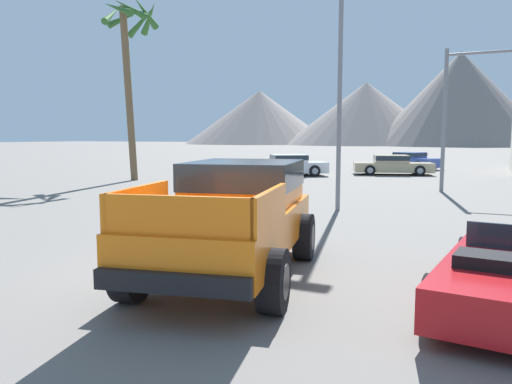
{
  "coord_description": "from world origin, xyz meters",
  "views": [
    {
      "loc": [
        4.01,
        -7.31,
        2.29
      ],
      "look_at": [
        0.29,
        0.71,
        1.3
      ],
      "focal_mm": 35.0,
      "sensor_mm": 36.0,
      "label": 1
    }
  ],
  "objects": [
    {
      "name": "parked_car_tan",
      "position": [
        -1.11,
        23.09,
        0.6
      ],
      "size": [
        4.88,
        3.1,
        1.17
      ],
      "rotation": [
        0.0,
        0.0,
        5.01
      ],
      "color": "tan",
      "rests_on": "ground_plane"
    },
    {
      "name": "orange_pickup_truck",
      "position": [
        0.23,
        0.03,
        1.05
      ],
      "size": [
        3.05,
        5.26,
        1.85
      ],
      "rotation": [
        0.0,
        0.0,
        0.2
      ],
      "color": "orange",
      "rests_on": "ground_plane"
    },
    {
      "name": "traffic_light_main",
      "position": [
        3.58,
        14.53,
        4.01
      ],
      "size": [
        3.32,
        0.38,
        5.79
      ],
      "color": "slate",
      "rests_on": "ground_plane"
    },
    {
      "name": "parked_car_white",
      "position": [
        -6.46,
        19.59,
        0.63
      ],
      "size": [
        4.74,
        4.08,
        1.23
      ],
      "rotation": [
        0.0,
        0.0,
        2.18
      ],
      "color": "white",
      "rests_on": "ground_plane"
    },
    {
      "name": "street_lamp_post",
      "position": [
        -0.14,
        7.68,
        4.66
      ],
      "size": [
        0.9,
        0.24,
        7.77
      ],
      "color": "slate",
      "rests_on": "ground_plane"
    },
    {
      "name": "parked_car_blue",
      "position": [
        -0.85,
        28.85,
        0.6
      ],
      "size": [
        4.41,
        3.58,
        1.17
      ],
      "rotation": [
        0.0,
        0.0,
        4.18
      ],
      "color": "#334C9E",
      "rests_on": "ground_plane"
    },
    {
      "name": "ground_plane",
      "position": [
        0.0,
        0.0,
        0.0
      ],
      "size": [
        320.0,
        320.0,
        0.0
      ],
      "primitive_type": "plane",
      "color": "slate"
    },
    {
      "name": "distant_mountain_range",
      "position": [
        2.02,
        122.23,
        9.01
      ],
      "size": [
        165.88,
        57.87,
        21.98
      ],
      "color": "gray",
      "rests_on": "ground_plane"
    },
    {
      "name": "palm_tree_tall",
      "position": [
        -12.66,
        13.54,
        6.81
      ],
      "size": [
        2.91,
        2.81,
        9.12
      ],
      "color": "brown",
      "rests_on": "ground_plane"
    }
  ]
}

